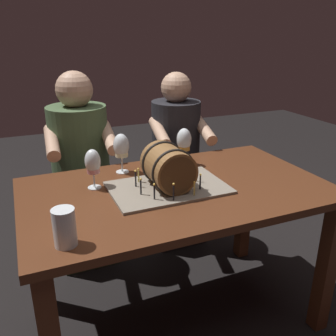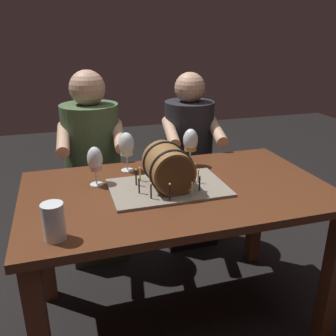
# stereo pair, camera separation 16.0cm
# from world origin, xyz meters

# --- Properties ---
(ground_plane) EXTENTS (8.00, 8.00, 0.00)m
(ground_plane) POSITION_xyz_m (0.00, 0.00, 0.00)
(ground_plane) COLOR black
(dining_table) EXTENTS (1.38, 0.81, 0.74)m
(dining_table) POSITION_xyz_m (0.00, 0.00, 0.62)
(dining_table) COLOR #562D19
(dining_table) RESTS_ON ground
(barrel_cake) EXTENTS (0.52, 0.34, 0.21)m
(barrel_cake) POSITION_xyz_m (-0.04, 0.00, 0.82)
(barrel_cake) COLOR gray
(barrel_cake) RESTS_ON dining_table
(wine_glass_amber) EXTENTS (0.08, 0.08, 0.20)m
(wine_glass_amber) POSITION_xyz_m (0.15, 0.26, 0.87)
(wine_glass_amber) COLOR white
(wine_glass_amber) RESTS_ON dining_table
(wine_glass_white) EXTENTS (0.08, 0.08, 0.20)m
(wine_glass_white) POSITION_xyz_m (-0.18, 0.28, 0.87)
(wine_glass_white) COLOR white
(wine_glass_white) RESTS_ON dining_table
(wine_glass_rose) EXTENTS (0.07, 0.07, 0.18)m
(wine_glass_rose) POSITION_xyz_m (-0.35, 0.14, 0.85)
(wine_glass_rose) COLOR white
(wine_glass_rose) RESTS_ON dining_table
(beer_pint) EXTENTS (0.08, 0.08, 0.13)m
(beer_pint) POSITION_xyz_m (-0.54, -0.29, 0.80)
(beer_pint) COLOR white
(beer_pint) RESTS_ON dining_table
(person_seated_left) EXTENTS (0.40, 0.48, 1.20)m
(person_seated_left) POSITION_xyz_m (-0.31, 0.71, 0.56)
(person_seated_left) COLOR #2A3A24
(person_seated_left) RESTS_ON ground
(person_seated_right) EXTENTS (0.39, 0.49, 1.17)m
(person_seated_right) POSITION_xyz_m (0.31, 0.71, 0.53)
(person_seated_right) COLOR black
(person_seated_right) RESTS_ON ground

